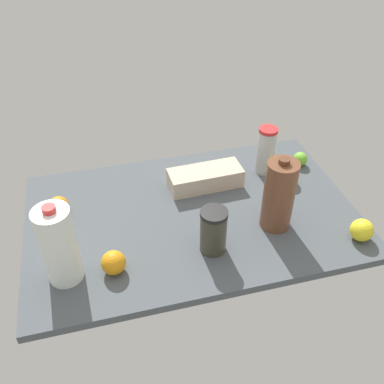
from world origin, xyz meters
TOP-DOWN VIEW (x-y plane):
  - countertop at (0.00, 0.00)cm, footprint 120.00×76.00cm
  - egg_carton at (-9.27, -14.88)cm, footprint 29.33×12.52cm
  - tumbler_cup at (-35.72, -18.45)cm, footprint 7.55×7.55cm
  - shaker_bottle at (-2.17, 19.19)cm, footprint 9.01×9.01cm
  - chocolate_milk_jug at (-27.11, 13.08)cm, footprint 10.73×10.73cm
  - milk_jug at (45.64, 18.84)cm, footprint 10.95×10.95cm
  - lemon_loose at (-52.58, 27.29)cm, footprint 7.87×7.87cm
  - lemon_near_front at (-42.04, -8.33)cm, footprint 7.12×7.12cm
  - orange_beside_bowl at (30.84, 20.75)cm, footprint 7.83×7.83cm
  - orange_by_jug at (47.08, -12.08)cm, footprint 7.26×7.26cm
  - lime_far_back at (-52.04, -18.51)cm, footprint 6.00×6.00cm

SIDE VIEW (x-z plane):
  - countertop at x=0.00cm, z-range 0.00..3.00cm
  - lime_far_back at x=-52.04cm, z-range 3.00..9.00cm
  - lemon_near_front at x=-42.04cm, z-range 3.00..10.12cm
  - orange_by_jug at x=47.08cm, z-range 3.00..10.26cm
  - egg_carton at x=-9.27cm, z-range 3.00..10.53cm
  - orange_beside_bowl at x=30.84cm, z-range 3.00..10.83cm
  - lemon_loose at x=-52.58cm, z-range 3.00..10.87cm
  - shaker_bottle at x=-2.17cm, z-range 3.04..19.50cm
  - tumbler_cup at x=-35.72cm, z-range 3.04..23.23cm
  - chocolate_milk_jug at x=-27.11cm, z-range 2.22..30.38cm
  - milk_jug at x=45.64cm, z-range 2.22..30.82cm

